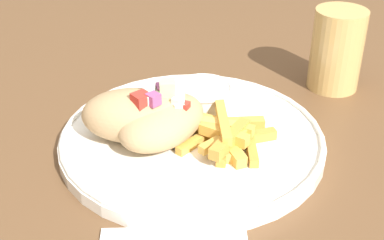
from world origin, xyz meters
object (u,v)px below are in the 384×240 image
pita_sandwich_near (162,120)px  sauce_ramekin (203,96)px  water_glass (336,53)px  fries_pile (225,135)px  plate (192,138)px  pita_sandwich_far (135,115)px

pita_sandwich_near → sauce_ramekin: size_ratio=1.86×
pita_sandwich_near → water_glass: bearing=-19.6°
fries_pile → water_glass: size_ratio=1.06×
water_glass → fries_pile: bearing=-143.7°
water_glass → sauce_ramekin: bearing=-164.3°
pita_sandwich_near → water_glass: 0.27m
fries_pile → sauce_ramekin: bearing=96.3°
plate → fries_pile: bearing=-34.8°
pita_sandwich_far → sauce_ramekin: 0.10m
sauce_ramekin → pita_sandwich_near: bearing=-133.7°
fries_pile → sauce_ramekin: size_ratio=1.58×
sauce_ramekin → plate: bearing=-112.8°
fries_pile → water_glass: (0.18, 0.13, 0.02)m
sauce_ramekin → pita_sandwich_far: bearing=-150.0°
plate → water_glass: water_glass is taller
pita_sandwich_far → fries_pile: pita_sandwich_far is taller
water_glass → pita_sandwich_far: bearing=-159.5°
plate → pita_sandwich_far: (-0.06, 0.01, 0.03)m
plate → pita_sandwich_far: bearing=173.1°
pita_sandwich_far → water_glass: bearing=33.4°
plate → water_glass: 0.25m
pita_sandwich_far → fries_pile: 0.10m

